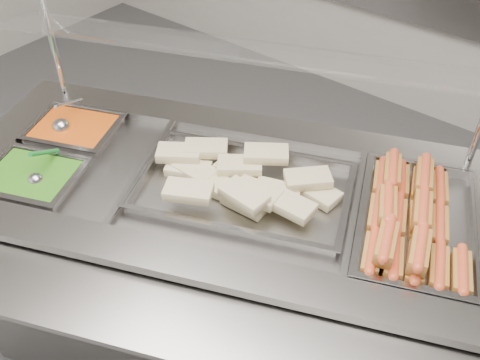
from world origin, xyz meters
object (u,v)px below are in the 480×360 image
Objects in this scene: sneeze_guard at (244,53)px; ladle at (62,126)px; pan_hotdogs at (416,228)px; serving_spoon at (38,175)px; pan_wraps at (243,192)px; steam_counter at (228,269)px.

sneeze_guard reaches higher than ladle.
ladle is (-1.20, -0.36, 0.05)m from pan_hotdogs.
sneeze_guard reaches higher than serving_spoon.
pan_wraps is (0.13, -0.17, -0.37)m from sneeze_guard.
steam_counter is at bearing 35.83° from serving_spoon.
ladle is at bearing -163.56° from pan_hotdogs.
pan_hotdogs is 3.35× the size of ladle.
serving_spoon is (-0.49, -0.35, 0.44)m from steam_counter.
steam_counter is 0.75m from serving_spoon.
pan_hotdogs is at bearing 22.13° from steam_counter.
pan_hotdogs is (0.63, 0.03, -0.39)m from sneeze_guard.
sneeze_guard is at bearing 127.48° from pan_wraps.
pan_hotdogs and pan_wraps have the same top height.
ladle reaches higher than pan_hotdogs.
steam_counter is 3.22× the size of pan_hotdogs.
ladle reaches higher than pan_wraps.
serving_spoon is at bearing -150.98° from pan_hotdogs.
sneeze_guard is 2.10× the size of pan_wraps.
steam_counter is 2.63× the size of pan_wraps.
serving_spoon is at bearing -145.35° from pan_wraps.
steam_counter is at bearing -67.87° from sneeze_guard.
pan_wraps reaches higher than steam_counter.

